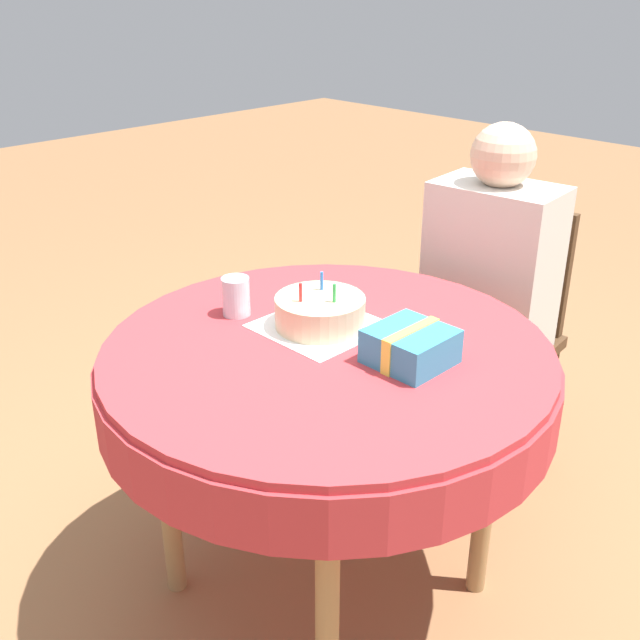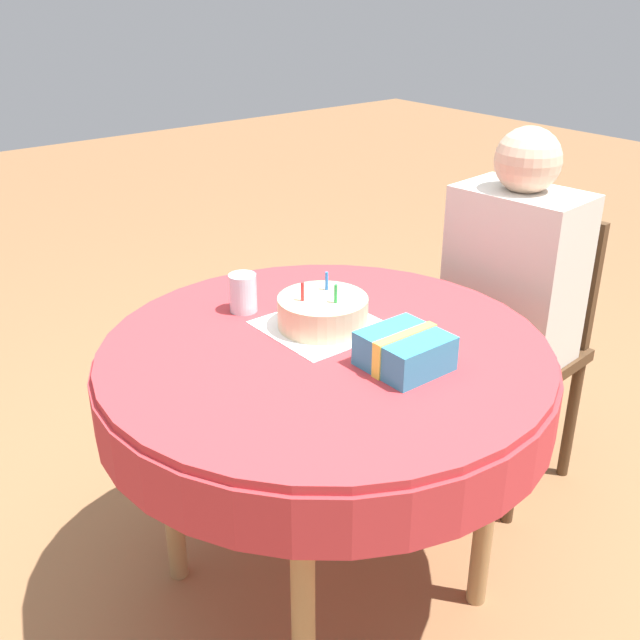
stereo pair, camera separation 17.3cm
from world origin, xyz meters
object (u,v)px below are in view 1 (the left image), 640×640
(birthday_cake, at_px, (320,312))
(gift_box, at_px, (410,346))
(chair, at_px, (494,329))
(drinking_glass, at_px, (236,296))
(person, at_px, (487,277))

(birthday_cake, bearing_deg, gift_box, 2.46)
(chair, height_order, drinking_glass, chair)
(drinking_glass, xyz_separation_m, gift_box, (0.46, 0.11, -0.01))
(person, relative_size, birthday_cake, 5.23)
(chair, bearing_deg, birthday_cake, -98.04)
(gift_box, bearing_deg, chair, 108.00)
(drinking_glass, distance_m, gift_box, 0.48)
(birthday_cake, height_order, drinking_glass, birthday_cake)
(person, relative_size, drinking_glass, 11.67)
(chair, bearing_deg, gift_box, -78.03)
(person, xyz_separation_m, birthday_cake, (-0.04, -0.67, 0.09))
(chair, relative_size, drinking_glass, 8.85)
(drinking_glass, bearing_deg, person, 73.22)
(birthday_cake, relative_size, drinking_glass, 2.23)
(chair, relative_size, person, 0.76)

